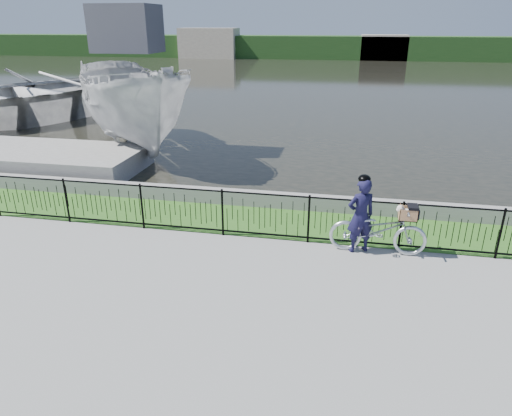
% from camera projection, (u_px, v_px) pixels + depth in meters
% --- Properties ---
extents(ground, '(120.00, 120.00, 0.00)m').
position_uv_depth(ground, '(251.00, 273.00, 9.17)').
color(ground, gray).
rests_on(ground, ground).
extents(grass_strip, '(60.00, 2.00, 0.01)m').
position_uv_depth(grass_strip, '(272.00, 221.00, 11.53)').
color(grass_strip, '#30601E').
rests_on(grass_strip, ground).
extents(water, '(120.00, 120.00, 0.00)m').
position_uv_depth(water, '(329.00, 81.00, 39.16)').
color(water, black).
rests_on(water, ground).
extents(quay_wall, '(60.00, 0.30, 0.40)m').
position_uv_depth(quay_wall, '(278.00, 200.00, 12.37)').
color(quay_wall, gray).
rests_on(quay_wall, ground).
extents(fence, '(14.00, 0.06, 1.15)m').
position_uv_depth(fence, '(265.00, 216.00, 10.41)').
color(fence, black).
rests_on(fence, ground).
extents(far_treeline, '(120.00, 6.00, 3.00)m').
position_uv_depth(far_treeline, '(338.00, 47.00, 63.14)').
color(far_treeline, '#22441A').
rests_on(far_treeline, ground).
extents(far_building_left, '(8.00, 4.00, 4.00)m').
position_uv_depth(far_building_left, '(209.00, 43.00, 64.34)').
color(far_building_left, '#B1A48E').
rests_on(far_building_left, ground).
extents(far_building_right, '(6.00, 3.00, 3.20)m').
position_uv_depth(far_building_right, '(384.00, 48.00, 60.67)').
color(far_building_right, '#B1A48E').
rests_on(far_building_right, ground).
extents(dock, '(10.00, 3.00, 0.70)m').
position_uv_depth(dock, '(1.00, 157.00, 15.82)').
color(dock, gray).
rests_on(dock, ground).
extents(bicycle_rig, '(2.05, 0.72, 1.17)m').
position_uv_depth(bicycle_rig, '(378.00, 229.00, 9.79)').
color(bicycle_rig, silver).
rests_on(bicycle_rig, ground).
extents(cyclist, '(0.72, 0.61, 1.74)m').
position_uv_depth(cyclist, '(361.00, 215.00, 9.74)').
color(cyclist, black).
rests_on(cyclist, ground).
extents(boat_near, '(8.10, 9.22, 5.27)m').
position_uv_depth(boat_near, '(134.00, 103.00, 17.11)').
color(boat_near, '#B5B5B5').
rests_on(boat_near, water).
extents(boat_far, '(12.39, 14.33, 2.49)m').
position_uv_depth(boat_far, '(30.00, 94.00, 23.47)').
color(boat_far, '#B5B5B5').
rests_on(boat_far, water).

